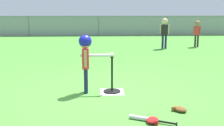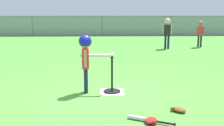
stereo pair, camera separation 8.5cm
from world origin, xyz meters
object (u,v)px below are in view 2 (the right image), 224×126
Objects in this scene: baseball_on_tee at (112,55)px; spare_bat_silver at (144,119)px; fielder_near_right at (167,29)px; batter_child at (86,52)px; glove_tossed_aside at (151,120)px; glove_by_plate at (179,110)px; batting_tee at (112,86)px; fielder_near_left at (200,30)px.

baseball_on_tee is 1.59m from spare_bat_silver.
fielder_near_right is 1.90× the size of spare_bat_silver.
batter_child reaches higher than baseball_on_tee.
glove_tossed_aside is at bearing -56.44° from batter_child.
batter_child is 1.72× the size of spare_bat_silver.
fielder_near_right is 7.30m from spare_bat_silver.
glove_tossed_aside is (0.09, -0.06, 0.01)m from spare_bat_silver.
batting_tee is at bearing 132.89° from glove_by_plate.
batting_tee is at bearing 0.00° from baseball_on_tee.
fielder_near_left is at bearing 68.49° from glove_by_plate.
baseball_on_tee reaches higher than spare_bat_silver.
fielder_near_right is at bearing 75.33° from glove_tossed_aside.
fielder_near_right reaches higher than batting_tee.
baseball_on_tee is 0.06× the size of fielder_near_right.
glove_tossed_aside is (0.48, -1.44, -0.67)m from baseball_on_tee.
glove_tossed_aside is (0.48, -1.44, -0.07)m from batting_tee.
fielder_near_right reaches higher than baseball_on_tee.
fielder_near_right is 4.35× the size of glove_by_plate.
fielder_near_right is 4.40× the size of glove_tossed_aside.
glove_by_plate is at bearing -47.11° from baseball_on_tee.
fielder_near_right reaches higher than glove_tossed_aside.
glove_by_plate reaches higher than spare_bat_silver.
baseball_on_tee is 0.27× the size of glove_by_plate.
fielder_near_left is 1.72× the size of spare_bat_silver.
glove_tossed_aside is at bearing -141.13° from glove_by_plate.
fielder_near_right is 1.51m from fielder_near_left.
baseball_on_tee is at bearing -112.50° from fielder_near_right.
fielder_near_left is (3.77, 6.05, -0.02)m from baseball_on_tee.
batting_tee is 1.08× the size of spare_bat_silver.
batter_child is at bearing -178.61° from baseball_on_tee.
batter_child is 1.92m from glove_by_plate.
fielder_near_right is 6.84m from glove_by_plate.
baseball_on_tee is (0.00, 0.00, 0.60)m from batting_tee.
batting_tee is 1.44m from spare_bat_silver.
batter_child reaches higher than glove_tossed_aside.
spare_bat_silver is (-3.38, -7.44, -0.66)m from fielder_near_left.
baseball_on_tee reaches higher than glove_tossed_aside.
fielder_near_right reaches higher than spare_bat_silver.
spare_bat_silver is 0.67m from glove_by_plate.
glove_by_plate is (1.44, -1.03, -0.73)m from batter_child.
batting_tee is 1.52m from glove_tossed_aside.
spare_bat_silver is at bearing -74.15° from batting_tee.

